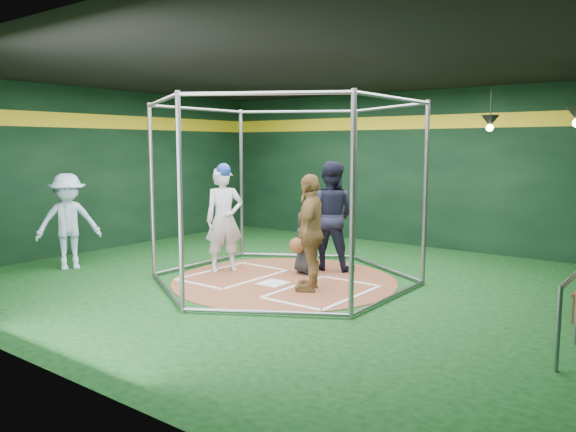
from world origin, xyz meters
The scene contains 13 objects.
room_shell centered at (0.00, 0.01, 1.75)m, with size 10.10×9.10×3.53m.
clay_disc centered at (0.00, 0.00, 0.01)m, with size 3.80×3.80×0.01m, color brown.
home_plate centered at (0.00, -0.30, 0.02)m, with size 0.43×0.43×0.01m, color white.
batter_box_left centered at (-0.95, -0.25, 0.02)m, with size 1.17×1.77×0.01m.
batter_box_right centered at (0.95, -0.25, 0.02)m, with size 1.17×1.77×0.01m.
batting_cage centered at (0.00, 0.00, 1.50)m, with size 4.05×4.67×3.00m.
pendant_lamp_near centered at (2.20, 3.60, 2.74)m, with size 0.34×0.34×0.90m.
batter_figure centered at (-1.30, -0.09, 0.98)m, with size 0.75×0.82×1.96m.
visitor_leopard centered at (0.71, -0.25, 0.93)m, with size 1.08×0.45×1.84m, color #AF894B.
catcher_figure centered at (-0.02, 0.61, 0.57)m, with size 0.64×0.65×1.12m.
umpire centered at (0.13, 1.20, 1.01)m, with size 0.97×0.75×1.99m, color black.
bystander_blue centered at (-3.76, -1.67, 0.89)m, with size 1.15×0.66×1.78m, color #AECBE6.
steel_railing centered at (4.55, -0.90, 0.60)m, with size 0.05×1.04×0.90m.
Camera 1 is at (5.68, -7.39, 2.28)m, focal length 35.00 mm.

